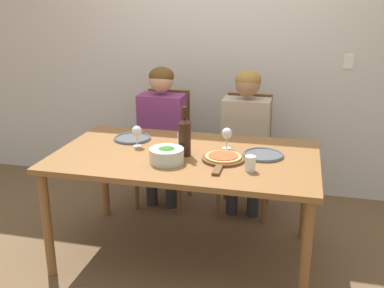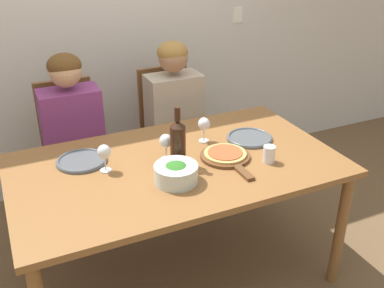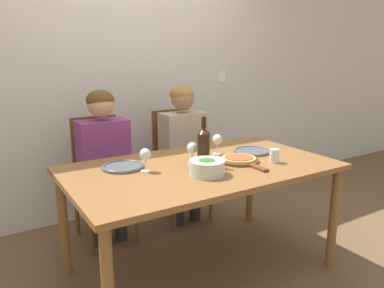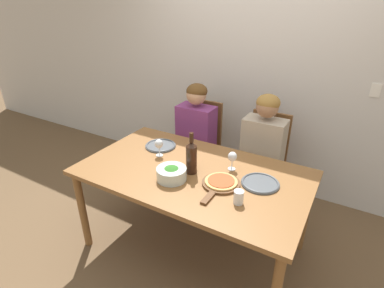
% 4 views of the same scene
% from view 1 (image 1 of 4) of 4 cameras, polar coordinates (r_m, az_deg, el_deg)
% --- Properties ---
extents(ground_plane, '(40.00, 40.00, 0.00)m').
position_cam_1_polar(ground_plane, '(3.36, -0.75, -13.76)').
color(ground_plane, brown).
extents(back_wall, '(10.00, 0.06, 2.70)m').
position_cam_1_polar(back_wall, '(4.15, 3.79, 12.31)').
color(back_wall, silver).
rests_on(back_wall, ground).
extents(dining_table, '(1.76, 1.01, 0.77)m').
position_cam_1_polar(dining_table, '(3.04, -0.80, -2.61)').
color(dining_table, brown).
rests_on(dining_table, ground).
extents(chair_left, '(0.42, 0.42, 1.00)m').
position_cam_1_polar(chair_left, '(4.00, -3.32, -0.04)').
color(chair_left, brown).
rests_on(chair_left, ground).
extents(chair_right, '(0.42, 0.42, 1.00)m').
position_cam_1_polar(chair_right, '(3.86, 6.93, -0.83)').
color(chair_right, brown).
rests_on(chair_right, ground).
extents(person_woman, '(0.47, 0.51, 1.23)m').
position_cam_1_polar(person_woman, '(3.83, -3.89, 2.47)').
color(person_woman, '#28282D').
rests_on(person_woman, ground).
extents(person_man, '(0.47, 0.51, 1.23)m').
position_cam_1_polar(person_man, '(3.68, 6.83, 1.73)').
color(person_man, '#28282D').
rests_on(person_man, ground).
extents(wine_bottle, '(0.08, 0.08, 0.33)m').
position_cam_1_polar(wine_bottle, '(2.95, -1.02, 1.05)').
color(wine_bottle, black).
rests_on(wine_bottle, dining_table).
extents(broccoli_bowl, '(0.22, 0.22, 0.10)m').
position_cam_1_polar(broccoli_bowl, '(2.86, -3.24, -1.42)').
color(broccoli_bowl, silver).
rests_on(broccoli_bowl, dining_table).
extents(dinner_plate_left, '(0.27, 0.27, 0.02)m').
position_cam_1_polar(dinner_plate_left, '(3.35, -7.58, 0.75)').
color(dinner_plate_left, '#4C5156').
rests_on(dinner_plate_left, dining_table).
extents(dinner_plate_right, '(0.27, 0.27, 0.02)m').
position_cam_1_polar(dinner_plate_right, '(3.01, 9.02, -1.35)').
color(dinner_plate_right, '#4C5156').
rests_on(dinner_plate_right, dining_table).
extents(pizza_on_board, '(0.28, 0.42, 0.04)m').
position_cam_1_polar(pizza_on_board, '(2.90, 3.95, -1.85)').
color(pizza_on_board, brown).
rests_on(pizza_on_board, dining_table).
extents(wine_glass_left, '(0.07, 0.07, 0.15)m').
position_cam_1_polar(wine_glass_left, '(3.16, -7.02, 1.49)').
color(wine_glass_left, silver).
rests_on(wine_glass_left, dining_table).
extents(wine_glass_right, '(0.07, 0.07, 0.15)m').
position_cam_1_polar(wine_glass_right, '(3.10, 4.44, 1.23)').
color(wine_glass_right, silver).
rests_on(wine_glass_right, dining_table).
extents(wine_glass_centre, '(0.07, 0.07, 0.15)m').
position_cam_1_polar(wine_glass_centre, '(3.04, -1.22, 0.99)').
color(wine_glass_centre, silver).
rests_on(wine_glass_centre, dining_table).
extents(water_tumbler, '(0.07, 0.07, 0.09)m').
position_cam_1_polar(water_tumbler, '(2.74, 7.41, -2.48)').
color(water_tumbler, silver).
rests_on(water_tumbler, dining_table).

